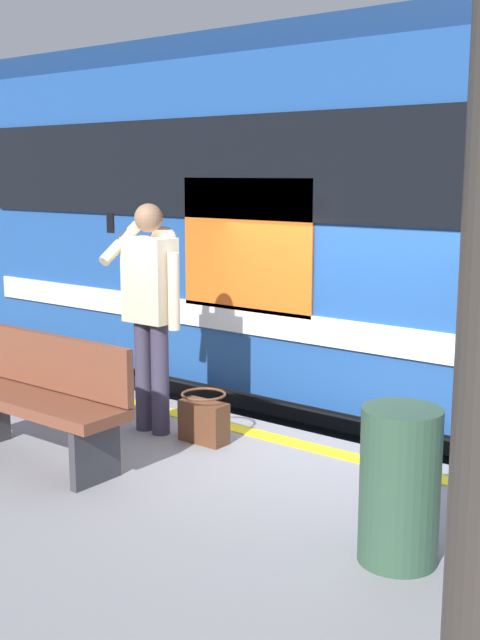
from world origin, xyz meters
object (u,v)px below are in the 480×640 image
handbag (204,419)px  trash_bin (400,486)px  passenger (151,299)px  bench (42,395)px

handbag → trash_bin: size_ratio=0.46×
passenger → bench: 1.13m
passenger → bench: (0.15, 0.96, -0.58)m
passenger → trash_bin: (-2.54, 0.75, -0.65)m
passenger → handbag: passenger is taller
passenger → handbag: (-0.49, -0.05, -0.89)m
handbag → trash_bin: (-2.05, 0.80, 0.24)m
passenger → bench: bearing=80.9°
passenger → handbag: size_ratio=4.65×
handbag → bench: bearing=57.7°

